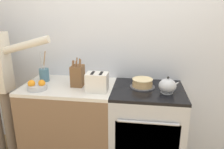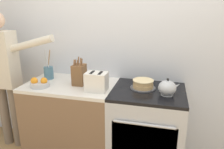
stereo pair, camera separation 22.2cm
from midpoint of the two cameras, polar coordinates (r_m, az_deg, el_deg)
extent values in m
cube|color=silver|center=(2.51, 1.65, 7.25)|extent=(8.00, 0.04, 2.60)
cube|color=brown|center=(2.63, -13.13, -12.63)|extent=(0.97, 0.65, 0.89)
cube|color=silver|center=(2.43, -13.87, -3.10)|extent=(0.97, 0.65, 0.03)
cube|color=#B7BABF|center=(2.47, 6.30, -14.25)|extent=(0.74, 0.65, 0.90)
cube|color=black|center=(2.19, 5.99, -18.13)|extent=(0.60, 0.01, 0.49)
cylinder|color=#B7BABF|center=(2.03, 6.19, -12.51)|extent=(0.55, 0.02, 0.02)
cube|color=black|center=(2.26, 6.69, -4.19)|extent=(0.74, 0.65, 0.03)
cylinder|color=#4C4C51|center=(2.30, 5.20, -3.24)|extent=(0.26, 0.26, 0.01)
cylinder|color=tan|center=(2.29, 5.21, -2.69)|extent=(0.21, 0.21, 0.04)
cylinder|color=tan|center=(2.28, 5.24, -1.81)|extent=(0.20, 0.20, 0.04)
cylinder|color=beige|center=(2.27, 5.25, -1.28)|extent=(0.21, 0.21, 0.01)
cylinder|color=#B7BABF|center=(2.19, 11.37, -4.63)|extent=(0.12, 0.12, 0.01)
ellipsoid|color=#B7BABF|center=(2.17, 11.48, -2.96)|extent=(0.17, 0.17, 0.14)
cone|color=#B7BABF|center=(2.17, 13.64, -2.41)|extent=(0.08, 0.04, 0.07)
sphere|color=black|center=(2.14, 11.61, -0.85)|extent=(0.02, 0.02, 0.02)
cube|color=brown|center=(2.36, -11.64, -0.36)|extent=(0.12, 0.15, 0.22)
cylinder|color=brown|center=(2.30, -13.02, 2.74)|extent=(0.01, 0.03, 0.07)
cylinder|color=brown|center=(2.28, -12.14, 2.68)|extent=(0.01, 0.03, 0.06)
cylinder|color=brown|center=(2.27, -11.32, 2.95)|extent=(0.01, 0.04, 0.09)
cylinder|color=brown|center=(2.33, -12.71, 2.87)|extent=(0.01, 0.03, 0.06)
cylinder|color=brown|center=(2.31, -11.92, 3.20)|extent=(0.01, 0.04, 0.09)
cylinder|color=brown|center=(2.30, -11.01, 2.98)|extent=(0.01, 0.03, 0.07)
cylinder|color=#477084|center=(2.62, -19.63, -0.13)|extent=(0.11, 0.11, 0.14)
cylinder|color=#B7BABF|center=(2.57, -19.76, 1.64)|extent=(0.04, 0.04, 0.22)
cylinder|color=#A37A51|center=(2.60, -19.73, 2.63)|extent=(0.07, 0.02, 0.29)
cylinder|color=#B7BABF|center=(2.59, -20.38, 2.44)|extent=(0.02, 0.03, 0.29)
cylinder|color=#B7BABF|center=(2.39, -21.45, -3.10)|extent=(0.20, 0.20, 0.05)
sphere|color=orange|center=(2.38, -22.85, -2.23)|extent=(0.07, 0.07, 0.07)
sphere|color=orange|center=(2.35, -20.48, -2.17)|extent=(0.07, 0.07, 0.07)
cube|color=silver|center=(2.17, -6.85, -2.07)|extent=(0.21, 0.16, 0.19)
cube|color=black|center=(2.15, -8.03, 0.39)|extent=(0.03, 0.11, 0.00)
cube|color=black|center=(2.13, -5.83, 0.29)|extent=(0.03, 0.11, 0.00)
cube|color=black|center=(2.19, -9.77, -0.99)|extent=(0.02, 0.02, 0.01)
cylinder|color=#7A6B5B|center=(3.03, -27.33, -10.94)|extent=(0.11, 0.11, 0.81)
cylinder|color=beige|center=(2.56, -24.16, 6.94)|extent=(0.57, 0.08, 0.22)
camera|label=1|loc=(0.11, -92.86, -0.89)|focal=35.00mm
camera|label=2|loc=(0.11, 87.14, 0.89)|focal=35.00mm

